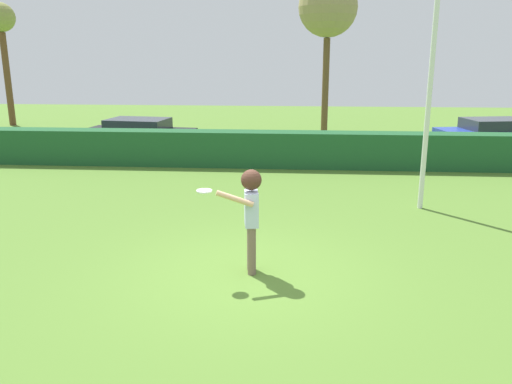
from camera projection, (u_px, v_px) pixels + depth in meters
ground_plane at (246, 275)px, 8.76m from camera, size 60.00×60.00×0.00m
person at (251, 208)px, 8.58m from camera, size 0.72×0.64×1.79m
frisbee at (204, 191)px, 8.36m from camera, size 0.26×0.26×0.03m
lamppost at (432, 65)px, 11.71m from camera, size 0.24×0.24×6.12m
hedge_row at (272, 149)px, 17.12m from camera, size 27.37×0.90×1.16m
parked_car_black at (139, 133)px, 19.82m from camera, size 4.38×2.24×1.25m
parked_car_blue at (494, 134)px, 19.80m from camera, size 4.44×2.46×1.25m
bare_elm_tree at (328, 9)px, 22.65m from camera, size 2.60×2.60×6.93m
maple_tree at (1, 26)px, 26.13m from camera, size 1.44×1.44×6.16m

